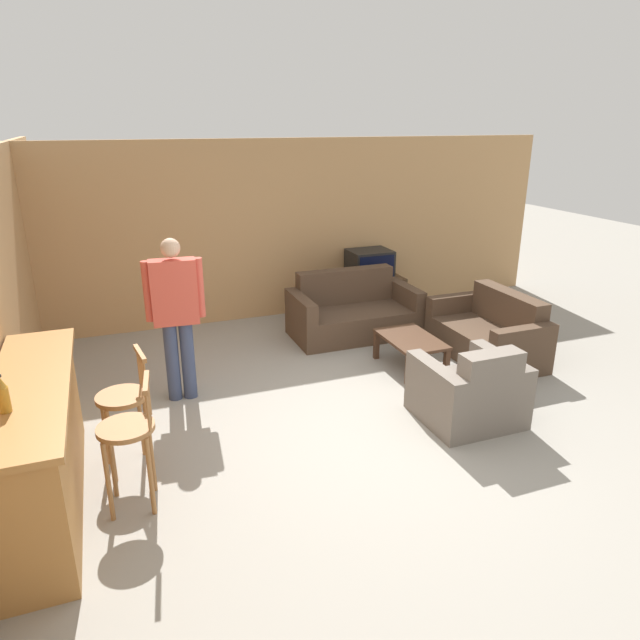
% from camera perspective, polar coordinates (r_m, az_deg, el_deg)
% --- Properties ---
extents(ground_plane, '(24.00, 24.00, 0.00)m').
position_cam_1_polar(ground_plane, '(5.66, 4.53, -10.81)').
color(ground_plane, gray).
extents(wall_back, '(9.40, 0.08, 2.60)m').
position_cam_1_polar(wall_back, '(8.47, -5.91, 8.83)').
color(wall_back, tan).
rests_on(wall_back, ground_plane).
extents(bar_counter, '(0.55, 2.26, 1.04)m').
position_cam_1_polar(bar_counter, '(4.88, -26.16, -11.16)').
color(bar_counter, '#A87038').
rests_on(bar_counter, ground_plane).
extents(bar_chair_near, '(0.47, 0.47, 1.05)m').
position_cam_1_polar(bar_chair_near, '(4.59, -18.57, -11.05)').
color(bar_chair_near, '#996638').
rests_on(bar_chair_near, ground_plane).
extents(bar_chair_mid, '(0.48, 0.48, 1.05)m').
position_cam_1_polar(bar_chair_mid, '(5.07, -18.93, -8.05)').
color(bar_chair_mid, '#996638').
rests_on(bar_chair_mid, ground_plane).
extents(couch_far, '(1.72, 0.91, 0.86)m').
position_cam_1_polar(couch_far, '(7.93, 3.27, 0.66)').
color(couch_far, '#4C3828').
rests_on(couch_far, ground_plane).
extents(armchair_near, '(0.92, 0.87, 0.84)m').
position_cam_1_polar(armchair_near, '(5.85, 14.74, -7.06)').
color(armchair_near, '#70665B').
rests_on(armchair_near, ground_plane).
extents(loveseat_right, '(0.84, 1.52, 0.82)m').
position_cam_1_polar(loveseat_right, '(7.48, 16.54, -1.37)').
color(loveseat_right, '#4C3828').
rests_on(loveseat_right, ground_plane).
extents(coffee_table, '(0.58, 0.89, 0.39)m').
position_cam_1_polar(coffee_table, '(6.89, 9.05, -2.23)').
color(coffee_table, '#472D1E').
rests_on(coffee_table, ground_plane).
extents(tv_unit, '(1.10, 0.48, 0.50)m').
position_cam_1_polar(tv_unit, '(8.97, 4.88, 2.57)').
color(tv_unit, '#513823').
rests_on(tv_unit, ground_plane).
extents(tv, '(0.64, 0.52, 0.45)m').
position_cam_1_polar(tv, '(8.84, 4.98, 5.53)').
color(tv, black).
rests_on(tv, tv_unit).
extents(bottle, '(0.08, 0.08, 0.27)m').
position_cam_1_polar(bottle, '(4.24, -29.14, -6.58)').
color(bottle, '#B27A23').
rests_on(bottle, bar_counter).
extents(person_by_window, '(0.60, 0.22, 1.74)m').
position_cam_1_polar(person_by_window, '(6.04, -14.22, 0.85)').
color(person_by_window, '#384260').
rests_on(person_by_window, ground_plane).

